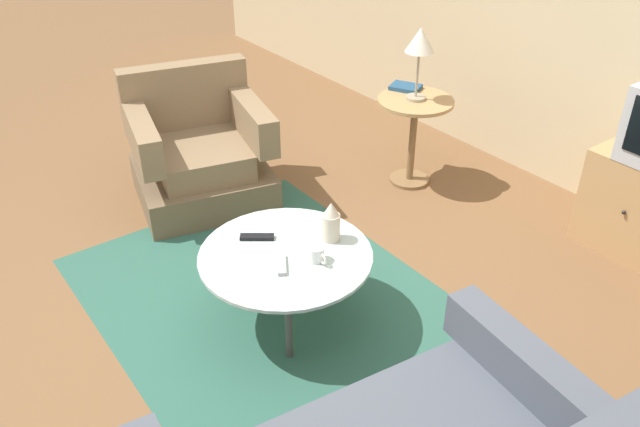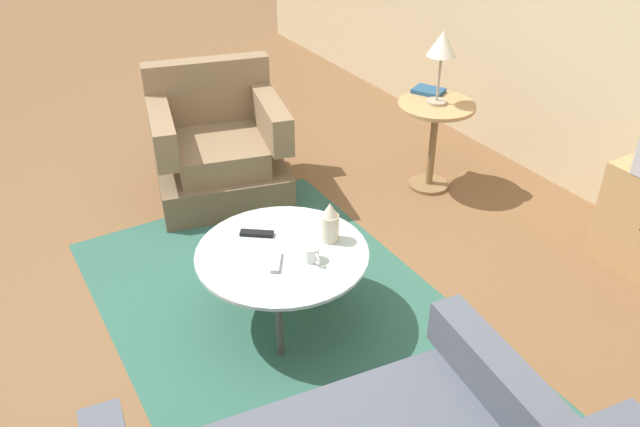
% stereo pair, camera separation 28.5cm
% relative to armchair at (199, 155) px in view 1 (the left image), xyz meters
% --- Properties ---
extents(ground_plane, '(16.00, 16.00, 0.00)m').
position_rel_armchair_xyz_m(ground_plane, '(1.31, -0.35, -0.31)').
color(ground_plane, brown).
extents(area_rug, '(2.57, 1.69, 0.00)m').
position_rel_armchair_xyz_m(area_rug, '(1.44, -0.26, -0.31)').
color(area_rug, '#2D5B4C').
rests_on(area_rug, ground).
extents(armchair, '(0.99, 1.03, 0.87)m').
position_rel_armchair_xyz_m(armchair, '(0.00, 0.00, 0.00)').
color(armchair, brown).
rests_on(armchair, ground).
extents(coffee_table, '(0.88, 0.88, 0.43)m').
position_rel_armchair_xyz_m(coffee_table, '(1.44, -0.26, 0.08)').
color(coffee_table, '#B2C6C1').
rests_on(coffee_table, ground).
extents(side_table, '(0.52, 0.52, 0.64)m').
position_rel_armchair_xyz_m(side_table, '(0.72, 1.31, 0.15)').
color(side_table, tan).
rests_on(side_table, ground).
extents(table_lamp, '(0.19, 0.19, 0.49)m').
position_rel_armchair_xyz_m(table_lamp, '(0.71, 1.31, 0.71)').
color(table_lamp, '#9E937A').
rests_on(table_lamp, side_table).
extents(vase, '(0.09, 0.09, 0.22)m').
position_rel_armchair_xyz_m(vase, '(1.48, -0.00, 0.22)').
color(vase, beige).
rests_on(vase, coffee_table).
extents(mug, '(0.13, 0.08, 0.08)m').
position_rel_armchair_xyz_m(mug, '(1.58, -0.17, 0.15)').
color(mug, white).
rests_on(mug, coffee_table).
extents(tv_remote_dark, '(0.14, 0.17, 0.02)m').
position_rel_armchair_xyz_m(tv_remote_dark, '(1.24, -0.30, 0.13)').
color(tv_remote_dark, black).
rests_on(tv_remote_dark, coffee_table).
extents(tv_remote_silver, '(0.16, 0.12, 0.02)m').
position_rel_armchair_xyz_m(tv_remote_silver, '(1.52, -0.33, 0.13)').
color(tv_remote_silver, '#B2B2B7').
rests_on(tv_remote_silver, coffee_table).
extents(book, '(0.25, 0.23, 0.03)m').
position_rel_armchair_xyz_m(book, '(0.54, 1.38, 0.34)').
color(book, navy).
rests_on(book, side_table).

